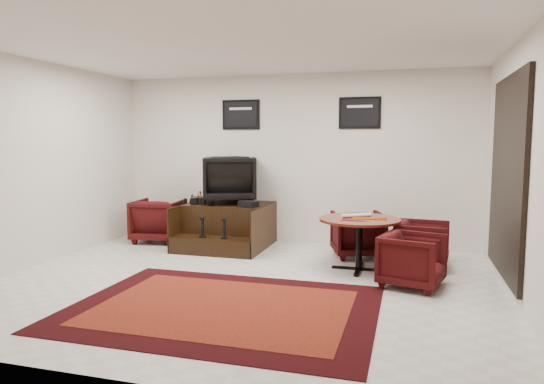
# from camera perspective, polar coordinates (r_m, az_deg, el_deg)

# --- Properties ---
(ground) EXTENTS (6.00, 6.00, 0.00)m
(ground) POSITION_cam_1_polar(r_m,az_deg,el_deg) (5.95, -3.40, -10.65)
(ground) COLOR beige
(ground) RESTS_ON ground
(room_shell) EXTENTS (6.02, 5.02, 2.81)m
(room_shell) POSITION_cam_1_polar(r_m,az_deg,el_deg) (5.69, 0.80, 6.82)
(room_shell) COLOR beige
(room_shell) RESTS_ON ground
(area_rug) EXTENTS (3.10, 2.33, 0.01)m
(area_rug) POSITION_cam_1_polar(r_m,az_deg,el_deg) (5.13, -5.77, -13.36)
(area_rug) COLOR black
(area_rug) RESTS_ON ground
(shine_podium) EXTENTS (1.34, 1.38, 0.69)m
(shine_podium) POSITION_cam_1_polar(r_m,az_deg,el_deg) (7.94, -5.24, -4.07)
(shine_podium) COLOR black
(shine_podium) RESTS_ON ground
(shine_chair) EXTENTS (1.05, 1.02, 0.86)m
(shine_chair) POSITION_cam_1_polar(r_m,az_deg,el_deg) (7.97, -4.93, 1.79)
(shine_chair) COLOR black
(shine_chair) RESTS_ON shine_podium
(shoes_pair) EXTENTS (0.31, 0.35, 0.11)m
(shoes_pair) POSITION_cam_1_polar(r_m,az_deg,el_deg) (7.97, -8.65, -0.97)
(shoes_pair) COLOR black
(shoes_pair) RESTS_ON shine_podium
(polish_kit) EXTENTS (0.32, 0.27, 0.09)m
(polish_kit) POSITION_cam_1_polar(r_m,az_deg,el_deg) (7.49, -2.78, -1.41)
(polish_kit) COLOR black
(polish_kit) RESTS_ON shine_podium
(umbrella_black) EXTENTS (0.30, 0.11, 0.82)m
(umbrella_black) POSITION_cam_1_polar(r_m,az_deg,el_deg) (8.04, -10.92, -3.36)
(umbrella_black) COLOR black
(umbrella_black) RESTS_ON ground
(umbrella_hooked) EXTENTS (0.32, 0.12, 0.86)m
(umbrella_hooked) POSITION_cam_1_polar(r_m,az_deg,el_deg) (8.23, -10.13, -2.99)
(umbrella_hooked) COLOR black
(umbrella_hooked) RESTS_ON ground
(armchair_side) EXTENTS (0.86, 0.81, 0.80)m
(armchair_side) POSITION_cam_1_polar(r_m,az_deg,el_deg) (8.47, -13.19, -3.02)
(armchair_side) COLOR black
(armchair_side) RESTS_ON ground
(meeting_table) EXTENTS (1.06, 1.06, 0.69)m
(meeting_table) POSITION_cam_1_polar(r_m,az_deg,el_deg) (6.49, 10.26, -3.81)
(meeting_table) COLOR #4F110B
(meeting_table) RESTS_ON ground
(table_chair_back) EXTENTS (0.89, 0.86, 0.74)m
(table_chair_back) POSITION_cam_1_polar(r_m,az_deg,el_deg) (7.30, 10.06, -4.63)
(table_chair_back) COLOR black
(table_chair_back) RESTS_ON ground
(table_chair_window) EXTENTS (0.70, 0.74, 0.69)m
(table_chair_window) POSITION_cam_1_polar(r_m,az_deg,el_deg) (6.89, 17.25, -5.63)
(table_chair_window) COLOR black
(table_chair_window) RESTS_ON ground
(table_chair_corner) EXTENTS (0.78, 0.81, 0.69)m
(table_chair_corner) POSITION_cam_1_polar(r_m,az_deg,el_deg) (5.96, 16.20, -7.42)
(table_chair_corner) COLOR black
(table_chair_corner) RESTS_ON ground
(paper_roll) EXTENTS (0.38, 0.26, 0.05)m
(paper_roll) POSITION_cam_1_polar(r_m,az_deg,el_deg) (6.55, 9.89, -2.73)
(paper_roll) COLOR silver
(paper_roll) RESTS_ON meeting_table
(table_clutter) EXTENTS (0.57, 0.36, 0.01)m
(table_clutter) POSITION_cam_1_polar(r_m,az_deg,el_deg) (6.42, 11.05, -3.10)
(table_clutter) COLOR #D2650B
(table_clutter) RESTS_ON meeting_table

